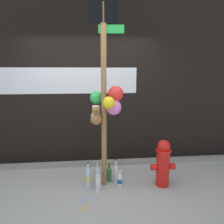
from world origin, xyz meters
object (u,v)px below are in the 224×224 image
object	(u,v)px
bottle_1	(98,173)
bottle_3	(104,167)
memorial_post	(106,89)
bottle_0	(109,173)
bottle_2	(98,182)
bottle_5	(88,177)
bottle_7	(120,180)
fire_hydrant	(163,163)
bottle_8	(99,180)
bottle_4	(97,175)
bottle_6	(116,173)

from	to	relation	value
bottle_1	bottle_3	bearing A→B (deg)	39.16
memorial_post	bottle_1	world-z (taller)	memorial_post
memorial_post	bottle_0	distance (m)	1.41
bottle_0	bottle_2	bearing A→B (deg)	-121.89
bottle_5	bottle_7	size ratio (longest dim) A/B	1.40
fire_hydrant	bottle_7	xyz separation A→B (m)	(-0.69, 0.02, -0.27)
bottle_7	bottle_8	xyz separation A→B (m)	(-0.34, -0.01, 0.02)
bottle_0	bottle_5	size ratio (longest dim) A/B	0.82
bottle_5	bottle_4	bearing A→B (deg)	32.51
fire_hydrant	bottle_3	bearing A→B (deg)	156.07
bottle_5	bottle_6	distance (m)	0.47
bottle_1	bottle_2	bearing A→B (deg)	-91.88
bottle_8	bottle_2	bearing A→B (deg)	-100.74
bottle_6	bottle_4	bearing A→B (deg)	-174.34
bottle_1	bottle_5	xyz separation A→B (m)	(-0.16, -0.25, 0.04)
memorial_post	bottle_7	world-z (taller)	memorial_post
bottle_0	bottle_3	size ratio (longest dim) A/B	0.85
bottle_3	bottle_6	distance (m)	0.28
bottle_0	bottle_4	bearing A→B (deg)	-158.63
bottle_0	bottle_8	xyz separation A→B (m)	(-0.19, -0.23, 0.00)
bottle_4	bottle_6	world-z (taller)	bottle_6
memorial_post	bottle_4	distance (m)	1.40
bottle_5	bottle_7	xyz separation A→B (m)	(0.50, -0.04, -0.05)
bottle_0	bottle_3	bearing A→B (deg)	113.82
bottle_4	bottle_7	distance (m)	0.38
bottle_3	bottle_7	world-z (taller)	bottle_3
memorial_post	bottle_2	world-z (taller)	memorial_post
memorial_post	bottle_7	size ratio (longest dim) A/B	9.62
bottle_2	bottle_8	xyz separation A→B (m)	(0.02, 0.10, -0.02)
bottle_2	bottle_8	size ratio (longest dim) A/B	1.11
bottle_6	bottle_7	bearing A→B (deg)	-75.34
memorial_post	bottle_6	world-z (taller)	memorial_post
memorial_post	bottle_4	world-z (taller)	memorial_post
memorial_post	bottle_2	distance (m)	1.41
memorial_post	bottle_5	world-z (taller)	memorial_post
bottle_1	bottle_3	world-z (taller)	bottle_3
bottle_2	bottle_3	xyz separation A→B (m)	(0.13, 0.50, 0.01)
bottle_2	bottle_8	distance (m)	0.11
bottle_3	bottle_5	xyz separation A→B (m)	(-0.27, -0.34, -0.01)
bottle_0	bottle_1	size ratio (longest dim) A/B	1.10
memorial_post	fire_hydrant	xyz separation A→B (m)	(0.90, -0.13, -1.16)
bottle_6	bottle_8	xyz separation A→B (m)	(-0.29, -0.18, -0.02)
bottle_0	bottle_5	xyz separation A→B (m)	(-0.35, -0.17, 0.03)
fire_hydrant	bottle_8	world-z (taller)	fire_hydrant
bottle_2	bottle_3	world-z (taller)	bottle_3
bottle_4	bottle_6	xyz separation A→B (m)	(0.31, 0.03, 0.01)
bottle_6	bottle_3	bearing A→B (deg)	129.88
bottle_5	bottle_6	world-z (taller)	bottle_5
bottle_4	bottle_8	distance (m)	0.15
bottle_0	bottle_7	size ratio (longest dim) A/B	1.14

